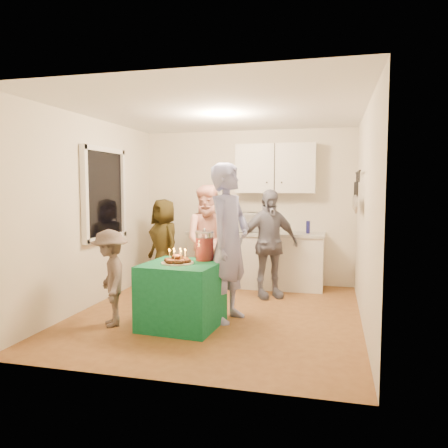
% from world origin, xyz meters
% --- Properties ---
extents(floor, '(4.00, 4.00, 0.00)m').
position_xyz_m(floor, '(0.00, 0.00, 0.00)').
color(floor, brown).
rests_on(floor, ground).
extents(ceiling, '(4.00, 4.00, 0.00)m').
position_xyz_m(ceiling, '(0.00, 0.00, 2.60)').
color(ceiling, white).
rests_on(ceiling, floor).
extents(back_wall, '(3.60, 3.60, 0.00)m').
position_xyz_m(back_wall, '(0.00, 2.00, 1.30)').
color(back_wall, silver).
rests_on(back_wall, floor).
extents(left_wall, '(4.00, 4.00, 0.00)m').
position_xyz_m(left_wall, '(-1.80, 0.00, 1.30)').
color(left_wall, silver).
rests_on(left_wall, floor).
extents(right_wall, '(4.00, 4.00, 0.00)m').
position_xyz_m(right_wall, '(1.80, 0.00, 1.30)').
color(right_wall, silver).
rests_on(right_wall, floor).
extents(window_night, '(0.04, 1.00, 1.20)m').
position_xyz_m(window_night, '(-1.77, 0.30, 1.55)').
color(window_night, black).
rests_on(window_night, left_wall).
extents(counter, '(2.20, 0.58, 0.86)m').
position_xyz_m(counter, '(0.20, 1.70, 0.43)').
color(counter, white).
rests_on(counter, floor).
extents(countertop, '(2.24, 0.62, 0.05)m').
position_xyz_m(countertop, '(0.20, 1.70, 0.89)').
color(countertop, beige).
rests_on(countertop, counter).
extents(upper_cabinet, '(1.30, 0.30, 0.80)m').
position_xyz_m(upper_cabinet, '(0.50, 1.85, 1.95)').
color(upper_cabinet, white).
rests_on(upper_cabinet, back_wall).
extents(pot_rack, '(0.12, 1.00, 0.60)m').
position_xyz_m(pot_rack, '(1.72, 0.70, 1.60)').
color(pot_rack, black).
rests_on(pot_rack, right_wall).
extents(microwave, '(0.63, 0.48, 0.32)m').
position_xyz_m(microwave, '(0.02, 1.70, 1.07)').
color(microwave, white).
rests_on(microwave, countertop).
extents(party_table, '(0.91, 0.91, 0.76)m').
position_xyz_m(party_table, '(-0.28, -0.57, 0.38)').
color(party_table, '#0E5E38').
rests_on(party_table, floor).
extents(donut_cake, '(0.38, 0.38, 0.18)m').
position_xyz_m(donut_cake, '(-0.32, -0.60, 0.85)').
color(donut_cake, '#381C0C').
rests_on(donut_cake, party_table).
extents(punch_jar, '(0.22, 0.22, 0.34)m').
position_xyz_m(punch_jar, '(-0.08, -0.32, 0.93)').
color(punch_jar, '#AF0F0E').
rests_on(punch_jar, party_table).
extents(man_birthday, '(0.65, 0.81, 1.95)m').
position_xyz_m(man_birthday, '(0.20, -0.18, 0.97)').
color(man_birthday, '#9399D6').
rests_on(man_birthday, floor).
extents(woman_back_left, '(0.84, 0.81, 1.45)m').
position_xyz_m(woman_back_left, '(-1.24, 1.27, 0.73)').
color(woman_back_left, '#544618').
rests_on(woman_back_left, floor).
extents(woman_back_center, '(0.97, 0.85, 1.68)m').
position_xyz_m(woman_back_center, '(-0.34, 0.87, 0.84)').
color(woman_back_center, '#F78A80').
rests_on(woman_back_center, floor).
extents(woman_back_right, '(1.02, 0.83, 1.62)m').
position_xyz_m(woman_back_right, '(0.51, 1.04, 0.81)').
color(woman_back_right, black).
rests_on(woman_back_right, floor).
extents(child_near_left, '(0.78, 0.86, 1.15)m').
position_xyz_m(child_near_left, '(-1.12, -0.75, 0.58)').
color(child_near_left, '#4F423F').
rests_on(child_near_left, floor).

